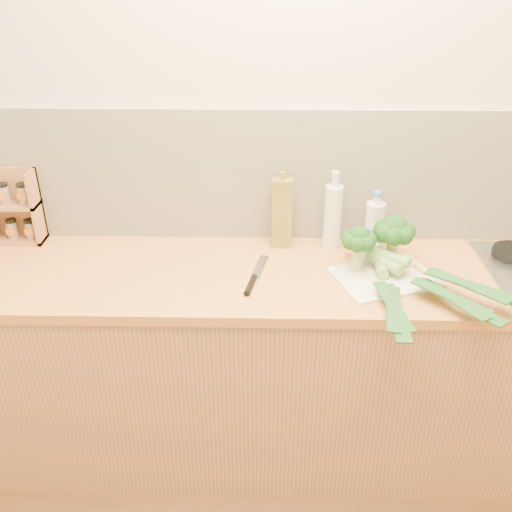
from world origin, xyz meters
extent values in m
plane|color=beige|center=(0.00, 1.50, 1.30)|extent=(3.50, 0.00, 3.50)
cube|color=silver|center=(0.00, 1.49, 1.17)|extent=(3.20, 0.02, 0.54)
cube|color=#B97F4D|center=(0.00, 1.20, 0.43)|extent=(3.20, 0.60, 0.86)
cube|color=#D7873F|center=(0.00, 1.20, 0.88)|extent=(3.20, 0.62, 0.04)
cube|color=white|center=(0.34, 1.15, 0.91)|extent=(0.42, 0.37, 0.01)
cylinder|color=#97B469|center=(0.23, 1.20, 0.96)|extent=(0.04, 0.04, 0.09)
sphere|color=#16380F|center=(0.23, 1.20, 1.05)|extent=(0.08, 0.08, 0.08)
sphere|color=#16380F|center=(0.27, 1.20, 1.04)|extent=(0.06, 0.06, 0.06)
sphere|color=#16380F|center=(0.26, 1.23, 1.04)|extent=(0.06, 0.06, 0.06)
sphere|color=#16380F|center=(0.23, 1.24, 1.04)|extent=(0.06, 0.06, 0.06)
sphere|color=#16380F|center=(0.20, 1.22, 1.04)|extent=(0.06, 0.06, 0.06)
sphere|color=#16380F|center=(0.20, 1.18, 1.04)|extent=(0.06, 0.06, 0.06)
sphere|color=#16380F|center=(0.23, 1.17, 1.04)|extent=(0.06, 0.06, 0.06)
sphere|color=#16380F|center=(0.26, 1.17, 1.04)|extent=(0.06, 0.06, 0.06)
cylinder|color=#97B469|center=(0.37, 1.26, 0.96)|extent=(0.04, 0.04, 0.09)
sphere|color=#16380F|center=(0.37, 1.26, 1.06)|extent=(0.10, 0.10, 0.10)
sphere|color=#16380F|center=(0.42, 1.26, 1.05)|extent=(0.07, 0.07, 0.07)
sphere|color=#16380F|center=(0.40, 1.29, 1.05)|extent=(0.07, 0.07, 0.07)
sphere|color=#16380F|center=(0.36, 1.30, 1.05)|extent=(0.07, 0.07, 0.07)
sphere|color=#16380F|center=(0.33, 1.27, 1.05)|extent=(0.07, 0.07, 0.07)
sphere|color=#16380F|center=(0.33, 1.24, 1.05)|extent=(0.07, 0.07, 0.07)
sphere|color=#16380F|center=(0.36, 1.21, 1.05)|extent=(0.07, 0.07, 0.07)
sphere|color=#16380F|center=(0.40, 1.22, 1.05)|extent=(0.07, 0.07, 0.07)
cylinder|color=white|center=(0.32, 1.30, 0.93)|extent=(0.04, 0.11, 0.04)
cylinder|color=#6E9F4F|center=(0.32, 1.19, 0.93)|extent=(0.04, 0.13, 0.04)
cube|color=#1C491A|center=(0.32, 0.91, 0.93)|extent=(0.10, 0.30, 0.02)
cube|color=#1C491A|center=(0.32, 0.89, 0.94)|extent=(0.05, 0.34, 0.01)
cube|color=#1C491A|center=(0.32, 0.92, 0.94)|extent=(0.10, 0.28, 0.02)
cylinder|color=white|center=(0.25, 1.29, 0.95)|extent=(0.11, 0.12, 0.04)
cylinder|color=#6E9F4F|center=(0.33, 1.18, 0.95)|extent=(0.13, 0.15, 0.04)
cube|color=#1C491A|center=(0.52, 0.94, 0.95)|extent=(0.18, 0.29, 0.02)
cube|color=#1C491A|center=(0.53, 0.93, 0.95)|extent=(0.25, 0.30, 0.01)
cube|color=#1C491A|center=(0.51, 0.95, 0.96)|extent=(0.24, 0.22, 0.02)
cylinder|color=white|center=(0.26, 1.28, 0.97)|extent=(0.12, 0.11, 0.04)
cylinder|color=#6E9F4F|center=(0.36, 1.20, 0.97)|extent=(0.14, 0.13, 0.04)
cube|color=#1C491A|center=(0.59, 1.00, 0.97)|extent=(0.22, 0.26, 0.02)
cube|color=#1C491A|center=(0.60, 0.99, 0.97)|extent=(0.29, 0.26, 0.01)
cube|color=#1C491A|center=(0.58, 1.01, 0.97)|extent=(0.27, 0.18, 0.02)
cube|color=silver|center=(-0.13, 1.23, 0.90)|extent=(0.07, 0.19, 0.00)
cylinder|color=black|center=(-0.16, 1.08, 0.91)|extent=(0.05, 0.12, 0.02)
cube|color=#9D6B43|center=(-1.15, 1.47, 1.05)|extent=(0.26, 0.02, 0.31)
cube|color=#9D6B43|center=(-1.15, 1.43, 0.91)|extent=(0.26, 0.10, 0.02)
cube|color=#9D6B43|center=(-1.15, 1.43, 1.06)|extent=(0.26, 0.10, 0.02)
cube|color=#9D6B43|center=(-1.03, 1.43, 1.05)|extent=(0.01, 0.10, 0.31)
cylinder|color=gray|center=(-1.15, 1.43, 0.95)|extent=(0.04, 0.04, 0.07)
cylinder|color=gray|center=(-1.08, 1.43, 0.95)|extent=(0.04, 0.04, 0.07)
cylinder|color=gray|center=(-1.15, 1.43, 1.11)|extent=(0.04, 0.04, 0.07)
cylinder|color=gray|center=(-1.08, 1.43, 1.11)|extent=(0.04, 0.04, 0.07)
cube|color=olive|center=(-0.04, 1.41, 1.04)|extent=(0.08, 0.05, 0.29)
cylinder|color=olive|center=(-0.04, 1.41, 1.20)|extent=(0.02, 0.02, 0.03)
cylinder|color=silver|center=(0.16, 1.40, 1.03)|extent=(0.07, 0.07, 0.27)
cylinder|color=silver|center=(0.16, 1.40, 1.20)|extent=(0.03, 0.03, 0.06)
cylinder|color=#613612|center=(-0.05, 1.42, 1.01)|extent=(0.06, 0.06, 0.22)
cylinder|color=#613612|center=(-0.05, 1.42, 1.14)|extent=(0.03, 0.03, 0.05)
cylinder|color=silver|center=(0.33, 1.40, 1.00)|extent=(0.08, 0.08, 0.20)
cylinder|color=silver|center=(0.33, 1.40, 1.11)|extent=(0.03, 0.03, 0.03)
cylinder|color=#3875D2|center=(0.33, 1.40, 0.97)|extent=(0.08, 0.08, 0.06)
camera|label=1|loc=(-0.10, -0.66, 1.99)|focal=40.00mm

